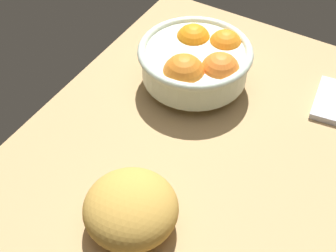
% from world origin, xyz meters
% --- Properties ---
extents(ground_plane, '(0.78, 0.59, 0.03)m').
position_xyz_m(ground_plane, '(0.00, 0.00, -0.01)').
color(ground_plane, tan).
extents(fruit_bowl, '(0.22, 0.22, 0.11)m').
position_xyz_m(fruit_bowl, '(0.12, 0.07, 0.06)').
color(fruit_bowl, silver).
rests_on(fruit_bowl, ground).
extents(bread_loaf, '(0.20, 0.20, 0.09)m').
position_xyz_m(bread_loaf, '(-0.22, -0.00, 0.04)').
color(bread_loaf, gold).
rests_on(bread_loaf, ground).
extents(napkin_folded, '(0.13, 0.09, 0.01)m').
position_xyz_m(napkin_folded, '(0.21, -0.19, 0.01)').
color(napkin_folded, silver).
rests_on(napkin_folded, ground).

